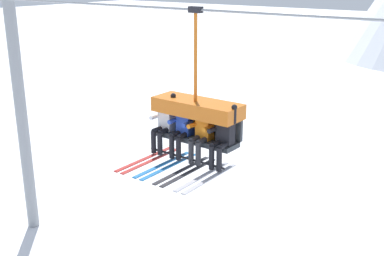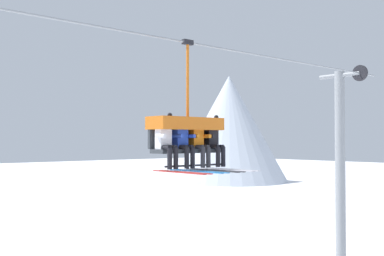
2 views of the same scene
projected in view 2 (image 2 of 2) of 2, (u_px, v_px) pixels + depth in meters
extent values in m
cone|color=silver|center=(229.00, 128.00, 60.49)|extent=(14.60, 14.60, 13.29)
cylinder|color=gray|center=(340.00, 177.00, 17.21)|extent=(0.36, 0.36, 7.60)
cylinder|color=gray|center=(339.00, 75.00, 17.31)|extent=(0.16, 1.60, 0.16)
cylinder|color=black|center=(360.00, 73.00, 16.71)|extent=(0.08, 0.56, 0.56)
cylinder|color=gray|center=(197.00, 44.00, 11.67)|extent=(17.27, 0.05, 0.05)
cube|color=#33383D|center=(188.00, 151.00, 11.41)|extent=(1.87, 0.48, 0.10)
cube|color=#33383D|center=(180.00, 139.00, 11.63)|extent=(1.87, 0.08, 0.45)
cube|color=#D16619|center=(186.00, 124.00, 11.47)|extent=(1.91, 0.68, 0.30)
cylinder|color=black|center=(197.00, 165.00, 11.16)|extent=(1.87, 0.04, 0.04)
cylinder|color=#D16619|center=(188.00, 81.00, 11.45)|extent=(0.07, 0.07, 1.74)
cube|color=black|center=(188.00, 42.00, 11.48)|extent=(0.28, 0.12, 0.12)
cube|color=silver|center=(163.00, 138.00, 10.91)|extent=(0.32, 0.22, 0.52)
sphere|color=maroon|center=(163.00, 122.00, 10.92)|extent=(0.22, 0.22, 0.22)
ellipsoid|color=black|center=(166.00, 122.00, 10.85)|extent=(0.17, 0.04, 0.08)
cylinder|color=black|center=(165.00, 148.00, 10.72)|extent=(0.11, 0.34, 0.11)
cylinder|color=black|center=(171.00, 147.00, 10.84)|extent=(0.11, 0.34, 0.11)
cylinder|color=black|center=(170.00, 158.00, 10.59)|extent=(0.11, 0.11, 0.48)
cylinder|color=black|center=(176.00, 158.00, 10.70)|extent=(0.11, 0.11, 0.48)
cube|color=#B22823|center=(178.00, 172.00, 10.36)|extent=(0.09, 1.70, 0.02)
cube|color=#B22823|center=(184.00, 172.00, 10.47)|extent=(0.09, 1.70, 0.02)
cylinder|color=silver|center=(161.00, 136.00, 10.68)|extent=(0.09, 0.30, 0.09)
cylinder|color=silver|center=(170.00, 123.00, 11.04)|extent=(0.09, 0.09, 0.30)
sphere|color=black|center=(170.00, 115.00, 11.05)|extent=(0.11, 0.11, 0.11)
cube|color=#2847B7|center=(180.00, 138.00, 11.24)|extent=(0.32, 0.22, 0.52)
sphere|color=black|center=(180.00, 122.00, 11.25)|extent=(0.22, 0.22, 0.22)
ellipsoid|color=black|center=(183.00, 122.00, 11.17)|extent=(0.17, 0.04, 0.08)
cylinder|color=black|center=(182.00, 147.00, 11.05)|extent=(0.11, 0.34, 0.11)
cylinder|color=black|center=(188.00, 147.00, 11.16)|extent=(0.11, 0.34, 0.11)
cylinder|color=black|center=(187.00, 158.00, 10.91)|extent=(0.11, 0.11, 0.48)
cylinder|color=black|center=(193.00, 158.00, 11.03)|extent=(0.11, 0.11, 0.48)
cube|color=#1E6BB2|center=(195.00, 171.00, 10.68)|extent=(0.09, 1.70, 0.02)
cube|color=#1E6BB2|center=(201.00, 171.00, 10.80)|extent=(0.09, 1.70, 0.02)
cylinder|color=#2847B7|center=(178.00, 136.00, 11.00)|extent=(0.09, 0.30, 0.09)
cylinder|color=#2847B7|center=(190.00, 136.00, 11.25)|extent=(0.09, 0.30, 0.09)
cube|color=orange|center=(196.00, 138.00, 11.57)|extent=(0.32, 0.22, 0.52)
sphere|color=maroon|center=(196.00, 123.00, 11.58)|extent=(0.22, 0.22, 0.22)
ellipsoid|color=black|center=(199.00, 123.00, 11.50)|extent=(0.17, 0.04, 0.08)
cylinder|color=#2D2D33|center=(198.00, 147.00, 11.38)|extent=(0.11, 0.34, 0.11)
cylinder|color=#2D2D33|center=(203.00, 147.00, 11.49)|extent=(0.11, 0.34, 0.11)
cylinder|color=#2D2D33|center=(203.00, 157.00, 11.24)|extent=(0.11, 0.11, 0.48)
cylinder|color=#2D2D33|center=(208.00, 157.00, 11.36)|extent=(0.11, 0.11, 0.48)
cube|color=#232328|center=(212.00, 170.00, 11.01)|extent=(0.09, 1.70, 0.02)
cube|color=#232328|center=(217.00, 170.00, 11.13)|extent=(0.09, 1.70, 0.02)
cylinder|color=orange|center=(194.00, 136.00, 11.33)|extent=(0.09, 0.30, 0.09)
cylinder|color=orange|center=(206.00, 136.00, 11.58)|extent=(0.09, 0.30, 0.09)
cube|color=black|center=(211.00, 138.00, 11.90)|extent=(0.32, 0.22, 0.52)
sphere|color=maroon|center=(211.00, 123.00, 11.90)|extent=(0.22, 0.22, 0.22)
ellipsoid|color=black|center=(214.00, 123.00, 11.83)|extent=(0.17, 0.04, 0.08)
cylinder|color=black|center=(213.00, 147.00, 11.70)|extent=(0.11, 0.34, 0.11)
cylinder|color=black|center=(218.00, 147.00, 11.82)|extent=(0.11, 0.34, 0.11)
cylinder|color=black|center=(218.00, 157.00, 11.57)|extent=(0.11, 0.11, 0.48)
cylinder|color=black|center=(223.00, 157.00, 11.69)|extent=(0.11, 0.11, 0.48)
cube|color=#B2B2BC|center=(227.00, 170.00, 11.34)|extent=(0.09, 1.70, 0.02)
cube|color=#B2B2BC|center=(232.00, 169.00, 11.46)|extent=(0.09, 1.70, 0.02)
cylinder|color=black|center=(210.00, 136.00, 11.66)|extent=(0.09, 0.30, 0.09)
cylinder|color=black|center=(216.00, 124.00, 12.03)|extent=(0.09, 0.09, 0.30)
sphere|color=black|center=(216.00, 117.00, 12.03)|extent=(0.11, 0.11, 0.11)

